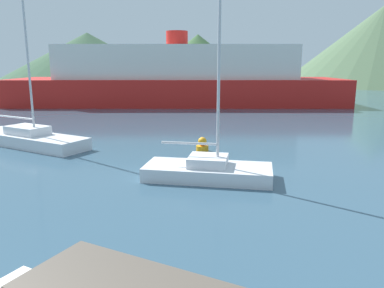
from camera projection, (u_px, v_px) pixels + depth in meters
The scene contains 7 objects.
sailboat_inner at pixel (28, 138), 21.45m from camera, with size 8.11×4.82×8.92m.
sailboat_middle at pixel (208, 169), 15.27m from camera, with size 5.22×2.26×7.27m.
ferry_distant at pixel (177, 79), 43.09m from camera, with size 38.25×15.02×8.18m.
buoy_marker at pixel (202, 145), 20.12m from camera, with size 0.67×0.67×0.77m.
hill_west at pixel (88, 58), 90.62m from camera, with size 44.42×44.42×11.85m.
hill_central at pixel (198, 59), 86.24m from camera, with size 29.49×29.49×11.12m.
hill_east at pixel (383, 45), 81.97m from camera, with size 43.16×43.16×17.17m.
Camera 1 is at (2.99, -1.74, 4.64)m, focal length 35.00 mm.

